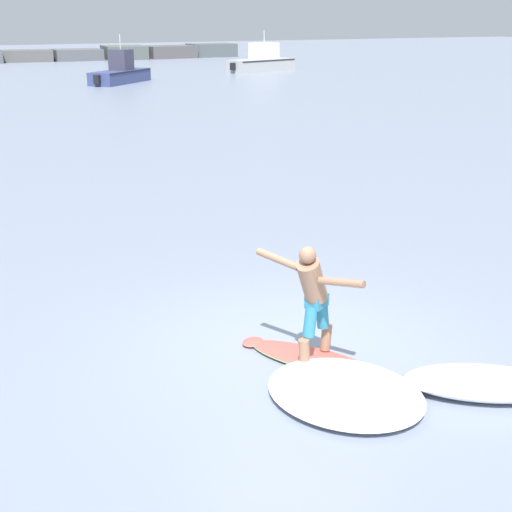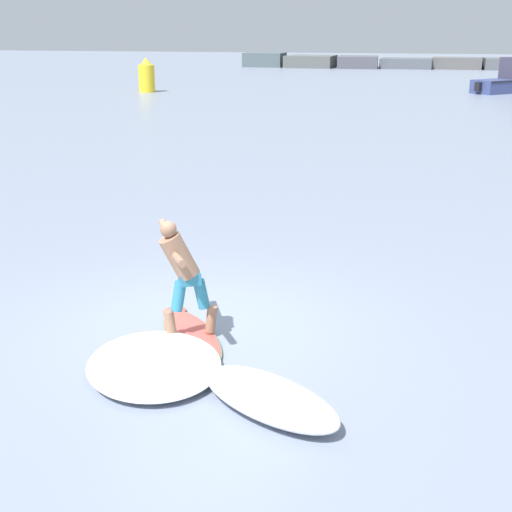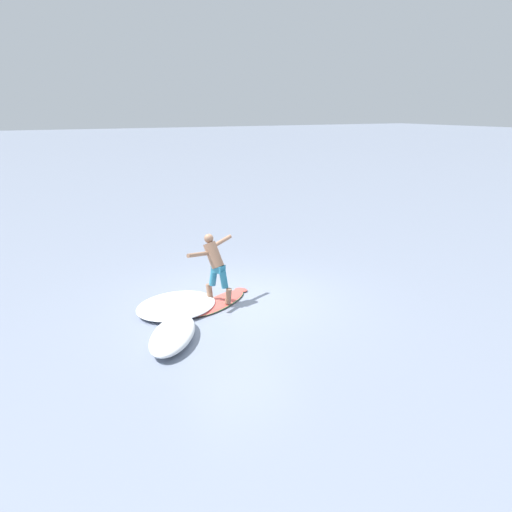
{
  "view_description": "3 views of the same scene",
  "coord_description": "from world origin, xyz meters",
  "px_view_note": "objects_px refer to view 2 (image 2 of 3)",
  "views": [
    {
      "loc": [
        -4.11,
        -7.45,
        4.15
      ],
      "look_at": [
        -0.04,
        0.97,
        0.96
      ],
      "focal_mm": 50.0,
      "sensor_mm": 36.0,
      "label": 1
    },
    {
      "loc": [
        2.65,
        -8.54,
        3.84
      ],
      "look_at": [
        0.55,
        1.12,
        0.63
      ],
      "focal_mm": 50.0,
      "sensor_mm": 36.0,
      "label": 2
    },
    {
      "loc": [
        9.65,
        -4.7,
        4.23
      ],
      "look_at": [
        -0.14,
        0.52,
        0.92
      ],
      "focal_mm": 35.0,
      "sensor_mm": 36.0,
      "label": 3
    }
  ],
  "objects_px": {
    "fishing_boat_near_jetty": "(511,82)",
    "surfboard": "(191,335)",
    "surfer": "(182,269)",
    "channel_marker_buoy": "(147,77)"
  },
  "relations": [
    {
      "from": "surfer",
      "to": "surfboard",
      "type": "bearing_deg",
      "value": 48.38
    },
    {
      "from": "surfboard",
      "to": "fishing_boat_near_jetty",
      "type": "distance_m",
      "value": 39.1
    },
    {
      "from": "fishing_boat_near_jetty",
      "to": "surfboard",
      "type": "bearing_deg",
      "value": -102.29
    },
    {
      "from": "surfboard",
      "to": "surfer",
      "type": "distance_m",
      "value": 0.93
    },
    {
      "from": "surfer",
      "to": "channel_marker_buoy",
      "type": "xyz_separation_m",
      "value": [
        -13.07,
        33.62,
        -0.04
      ]
    },
    {
      "from": "channel_marker_buoy",
      "to": "fishing_boat_near_jetty",
      "type": "bearing_deg",
      "value": 12.24
    },
    {
      "from": "surfboard",
      "to": "surfer",
      "type": "relative_size",
      "value": 1.26
    },
    {
      "from": "surfboard",
      "to": "fishing_boat_near_jetty",
      "type": "xyz_separation_m",
      "value": [
        8.32,
        38.2,
        0.58
      ]
    },
    {
      "from": "surfboard",
      "to": "fishing_boat_near_jetty",
      "type": "height_order",
      "value": "fishing_boat_near_jetty"
    },
    {
      "from": "surfer",
      "to": "fishing_boat_near_jetty",
      "type": "distance_m",
      "value": 39.18
    }
  ]
}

